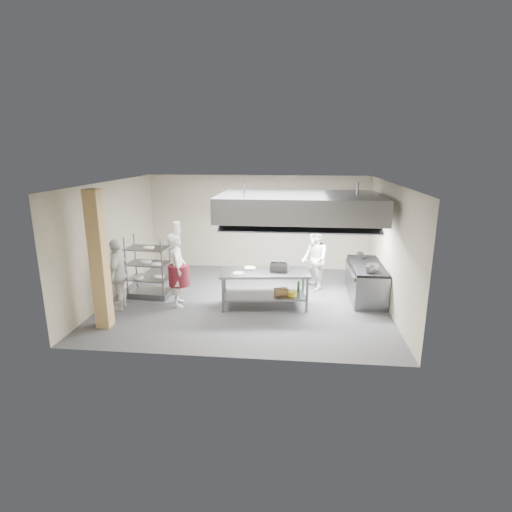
# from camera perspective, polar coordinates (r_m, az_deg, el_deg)

# --- Properties ---
(floor) EXTENTS (7.00, 7.00, 0.00)m
(floor) POSITION_cam_1_polar(r_m,az_deg,el_deg) (10.42, -1.35, -6.25)
(floor) COLOR #343436
(floor) RESTS_ON ground
(ceiling) EXTENTS (7.00, 7.00, 0.00)m
(ceiling) POSITION_cam_1_polar(r_m,az_deg,el_deg) (9.75, -1.46, 10.43)
(ceiling) COLOR silver
(ceiling) RESTS_ON wall_back
(wall_back) EXTENTS (7.00, 0.00, 7.00)m
(wall_back) POSITION_cam_1_polar(r_m,az_deg,el_deg) (12.90, 0.28, 4.81)
(wall_back) COLOR gray
(wall_back) RESTS_ON ground
(wall_left) EXTENTS (0.00, 6.00, 6.00)m
(wall_left) POSITION_cam_1_polar(r_m,az_deg,el_deg) (10.97, -19.86, 2.13)
(wall_left) COLOR gray
(wall_left) RESTS_ON ground
(wall_right) EXTENTS (0.00, 6.00, 6.00)m
(wall_right) POSITION_cam_1_polar(r_m,az_deg,el_deg) (10.16, 18.60, 1.26)
(wall_right) COLOR gray
(wall_right) RESTS_ON ground
(column) EXTENTS (0.30, 0.30, 3.00)m
(column) POSITION_cam_1_polar(r_m,az_deg,el_deg) (9.06, -21.51, -0.59)
(column) COLOR tan
(column) RESTS_ON floor
(exhaust_hood) EXTENTS (4.00, 2.50, 0.60)m
(exhaust_hood) POSITION_cam_1_polar(r_m,az_deg,el_deg) (10.13, 6.23, 7.11)
(exhaust_hood) COLOR slate
(exhaust_hood) RESTS_ON ceiling
(hood_strip_a) EXTENTS (1.60, 0.12, 0.04)m
(hood_strip_a) POSITION_cam_1_polar(r_m,az_deg,el_deg) (10.21, 1.10, 5.44)
(hood_strip_a) COLOR white
(hood_strip_a) RESTS_ON exhaust_hood
(hood_strip_b) EXTENTS (1.60, 0.12, 0.04)m
(hood_strip_b) POSITION_cam_1_polar(r_m,az_deg,el_deg) (10.23, 11.24, 5.17)
(hood_strip_b) COLOR white
(hood_strip_b) RESTS_ON exhaust_hood
(wall_shelf) EXTENTS (1.50, 0.28, 0.04)m
(wall_shelf) POSITION_cam_1_polar(r_m,az_deg,el_deg) (12.70, 8.35, 4.49)
(wall_shelf) COLOR slate
(wall_shelf) RESTS_ON wall_back
(island) EXTENTS (2.24, 1.13, 0.91)m
(island) POSITION_cam_1_polar(r_m,az_deg,el_deg) (9.82, 1.23, -4.75)
(island) COLOR slate
(island) RESTS_ON floor
(island_worktop) EXTENTS (2.24, 1.13, 0.06)m
(island_worktop) POSITION_cam_1_polar(r_m,az_deg,el_deg) (9.69, 1.24, -2.38)
(island_worktop) COLOR slate
(island_worktop) RESTS_ON island
(island_undershelf) EXTENTS (2.06, 1.02, 0.04)m
(island_undershelf) POSITION_cam_1_polar(r_m,az_deg,el_deg) (9.88, 1.23, -5.60)
(island_undershelf) COLOR slate
(island_undershelf) RESTS_ON island
(pass_rack) EXTENTS (1.13, 0.72, 1.63)m
(pass_rack) POSITION_cam_1_polar(r_m,az_deg,el_deg) (10.79, -15.09, -1.47)
(pass_rack) COLOR slate
(pass_rack) RESTS_ON floor
(cooking_range) EXTENTS (0.80, 2.00, 0.84)m
(cooking_range) POSITION_cam_1_polar(r_m,az_deg,el_deg) (10.83, 15.40, -3.60)
(cooking_range) COLOR slate
(cooking_range) RESTS_ON floor
(range_top) EXTENTS (0.78, 1.96, 0.06)m
(range_top) POSITION_cam_1_polar(r_m,az_deg,el_deg) (10.70, 15.57, -1.32)
(range_top) COLOR black
(range_top) RESTS_ON cooking_range
(chef_head) EXTENTS (0.60, 0.76, 1.84)m
(chef_head) POSITION_cam_1_polar(r_m,az_deg,el_deg) (9.98, -11.17, -1.93)
(chef_head) COLOR silver
(chef_head) RESTS_ON floor
(chef_line) EXTENTS (0.88, 1.00, 1.72)m
(chef_line) POSITION_cam_1_polar(r_m,az_deg,el_deg) (11.07, 8.33, -0.44)
(chef_line) COLOR white
(chef_line) RESTS_ON floor
(chef_plating) EXTENTS (0.54, 1.06, 1.74)m
(chef_plating) POSITION_cam_1_polar(r_m,az_deg,el_deg) (10.16, -19.07, -2.47)
(chef_plating) COLOR silver
(chef_plating) RESTS_ON floor
(griddle) EXTENTS (0.46, 0.37, 0.21)m
(griddle) POSITION_cam_1_polar(r_m,az_deg,el_deg) (9.81, 3.37, -1.35)
(griddle) COLOR slate
(griddle) RESTS_ON island_worktop
(wicker_basket) EXTENTS (0.37, 0.30, 0.14)m
(wicker_basket) POSITION_cam_1_polar(r_m,az_deg,el_deg) (9.87, 3.63, -5.08)
(wicker_basket) COLOR olive
(wicker_basket) RESTS_ON island_undershelf
(stockpot) EXTENTS (0.27, 0.27, 0.19)m
(stockpot) POSITION_cam_1_polar(r_m,az_deg,el_deg) (10.09, 16.30, -1.62)
(stockpot) COLOR gray
(stockpot) RESTS_ON range_top
(plate_stack) EXTENTS (0.28, 0.28, 0.05)m
(plate_stack) POSITION_cam_1_polar(r_m,az_deg,el_deg) (10.87, -14.99, -2.94)
(plate_stack) COLOR white
(plate_stack) RESTS_ON pass_rack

